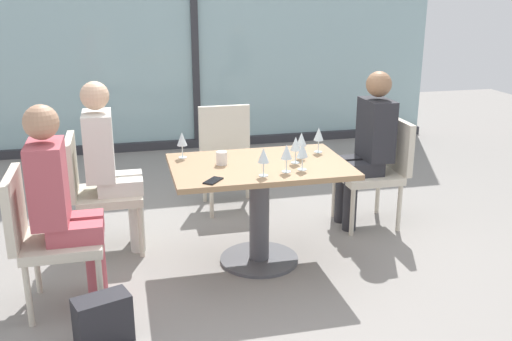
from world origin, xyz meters
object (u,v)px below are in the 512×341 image
at_px(person_far_left, 109,159).
at_px(coffee_cup, 222,158).
at_px(wine_glass_6, 319,135).
at_px(handbag_0, 103,320).
at_px(wine_glass_3, 296,144).
at_px(wine_glass_4, 303,151).
at_px(chair_side_end, 45,232).
at_px(chair_far_left, 95,187).
at_px(person_side_end, 61,198).
at_px(wine_glass_2, 263,156).
at_px(cell_phone_on_table, 213,181).
at_px(wine_glass_5, 301,140).
at_px(wine_glass_0, 182,140).
at_px(chair_far_right, 379,166).
at_px(chair_near_window, 228,151).
at_px(person_far_right, 368,142).
at_px(wine_glass_1, 287,153).
at_px(dining_table_main, 259,192).

height_order(person_far_left, coffee_cup, person_far_left).
distance_m(wine_glass_6, handbag_0, 1.96).
relative_size(wine_glass_3, wine_glass_4, 1.00).
bearing_deg(chair_side_end, chair_far_left, 70.72).
xyz_separation_m(person_side_end, wine_glass_2, (1.24, 0.05, 0.16)).
height_order(person_side_end, cell_phone_on_table, person_side_end).
height_order(wine_glass_4, coffee_cup, wine_glass_4).
distance_m(wine_glass_4, cell_phone_on_table, 0.63).
height_order(wine_glass_5, coffee_cup, wine_glass_5).
bearing_deg(wine_glass_0, wine_glass_5, -13.78).
height_order(chair_side_end, chair_far_right, same).
distance_m(wine_glass_0, wine_glass_4, 0.87).
distance_m(chair_near_window, wine_glass_3, 1.30).
height_order(chair_side_end, person_far_right, person_far_right).
height_order(chair_near_window, handbag_0, chair_near_window).
xyz_separation_m(chair_far_right, wine_glass_3, (-0.87, -0.50, 0.37)).
bearing_deg(wine_glass_1, person_far_right, 37.92).
bearing_deg(chair_far_right, chair_side_end, -162.79).
height_order(wine_glass_0, wine_glass_3, same).
xyz_separation_m(person_side_end, person_far_right, (2.28, 0.77, 0.00)).
relative_size(dining_table_main, person_far_left, 0.95).
bearing_deg(wine_glass_3, person_far_right, 33.50).
bearing_deg(wine_glass_0, handbag_0, -119.12).
distance_m(wine_glass_0, handbag_0, 1.39).
bearing_deg(handbag_0, chair_side_end, 104.51).
xyz_separation_m(wine_glass_4, wine_glass_6, (0.24, 0.38, 0.00)).
distance_m(person_side_end, handbag_0, 0.75).
relative_size(wine_glass_5, handbag_0, 0.62).
bearing_deg(person_far_right, chair_far_right, -0.00).
distance_m(dining_table_main, coffee_cup, 0.36).
relative_size(wine_glass_5, cell_phone_on_table, 1.28).
bearing_deg(wine_glass_4, wine_glass_2, -167.01).
relative_size(wine_glass_0, wine_glass_5, 1.00).
relative_size(chair_side_end, chair_near_window, 1.00).
height_order(coffee_cup, cell_phone_on_table, coffee_cup).
xyz_separation_m(wine_glass_5, cell_phone_on_table, (-0.68, -0.36, -0.13)).
bearing_deg(chair_near_window, wine_glass_0, -118.26).
height_order(dining_table_main, chair_side_end, chair_side_end).
height_order(person_far_left, wine_glass_4, person_far_left).
height_order(wine_glass_2, cell_phone_on_table, wine_glass_2).
height_order(wine_glass_5, wine_glass_6, same).
distance_m(chair_near_window, cell_phone_on_table, 1.54).
distance_m(person_side_end, wine_glass_3, 1.55).
xyz_separation_m(chair_far_right, person_far_left, (-2.12, 0.00, 0.20)).
bearing_deg(wine_glass_0, cell_phone_on_table, -77.34).
height_order(chair_far_left, person_far_left, person_far_left).
bearing_deg(person_far_left, wine_glass_5, -16.74).
bearing_deg(handbag_0, wine_glass_1, 5.38).
bearing_deg(chair_side_end, person_far_right, 17.95).
bearing_deg(person_far_right, wine_glass_2, -145.06).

